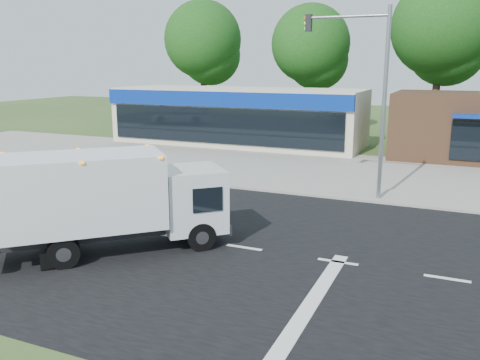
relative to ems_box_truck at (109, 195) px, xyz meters
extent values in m
plane|color=#385123|center=(3.69, 1.89, -1.80)|extent=(120.00, 120.00, 0.00)
cube|color=black|center=(3.69, 1.89, -1.79)|extent=(60.00, 14.00, 0.02)
cube|color=gray|center=(3.69, 10.09, -1.74)|extent=(60.00, 2.40, 0.12)
cube|color=gray|center=(3.69, 15.89, -1.79)|extent=(60.00, 9.00, 0.02)
cube|color=silver|center=(-5.31, 1.89, -1.78)|extent=(1.20, 0.15, 0.01)
cube|color=silver|center=(-2.31, 1.89, -1.78)|extent=(1.20, 0.15, 0.01)
cube|color=silver|center=(0.69, 1.89, -1.78)|extent=(1.20, 0.15, 0.01)
cube|color=silver|center=(3.69, 1.89, -1.78)|extent=(1.20, 0.15, 0.01)
cube|color=silver|center=(6.69, 1.89, -1.78)|extent=(1.20, 0.15, 0.01)
cube|color=silver|center=(9.69, 1.89, -1.78)|extent=(1.20, 0.15, 0.01)
cube|color=silver|center=(6.69, -1.11, -1.78)|extent=(0.40, 7.00, 0.01)
cube|color=black|center=(-0.56, -0.53, -1.13)|extent=(4.09, 3.94, 0.33)
cube|color=silver|center=(1.88, 1.78, -0.33)|extent=(2.78, 2.78, 1.99)
cube|color=black|center=(2.54, 2.40, -0.14)|extent=(1.34, 1.40, 0.85)
cube|color=white|center=(-0.56, -0.53, 0.19)|extent=(5.00, 4.91, 2.23)
cube|color=orange|center=(-0.56, -0.53, 1.28)|extent=(4.89, 4.80, 0.08)
cylinder|color=black|center=(1.30, 2.47, -1.34)|extent=(0.86, 0.83, 0.91)
cylinder|color=black|center=(2.54, 1.16, -1.34)|extent=(0.86, 0.83, 0.91)
cylinder|color=black|center=(-1.69, -0.30, -1.34)|extent=(0.86, 0.83, 0.91)
cylinder|color=black|center=(-0.39, -1.67, -1.34)|extent=(0.86, 0.83, 0.91)
imported|color=tan|center=(-3.51, 0.01, -0.99)|extent=(0.70, 0.60, 1.62)
sphere|color=white|center=(-3.51, 0.01, -0.21)|extent=(0.28, 0.28, 0.28)
cube|color=beige|center=(-5.31, 21.89, 0.20)|extent=(18.00, 6.00, 4.00)
cube|color=navy|center=(-5.31, 18.84, 1.60)|extent=(18.00, 0.30, 1.00)
cube|color=black|center=(-5.31, 18.84, -0.20)|extent=(17.00, 0.12, 2.40)
cube|color=#382316|center=(10.69, 21.89, 0.20)|extent=(10.00, 6.00, 4.00)
cube|color=black|center=(10.69, 18.84, -0.30)|extent=(3.00, 0.12, 2.20)
cylinder|color=gray|center=(6.69, 9.49, 2.20)|extent=(0.18, 0.18, 8.00)
cylinder|color=gray|center=(4.99, 9.49, 5.80)|extent=(3.40, 0.12, 0.12)
cube|color=black|center=(3.39, 9.49, 5.60)|extent=(0.25, 0.25, 0.70)
cylinder|color=#332114|center=(-12.31, 29.89, 1.88)|extent=(0.56, 0.56, 7.35)
sphere|color=#174513|center=(-12.31, 29.89, 6.08)|extent=(6.93, 6.93, 6.93)
sphere|color=#174513|center=(-11.81, 30.39, 4.71)|extent=(5.46, 5.46, 5.46)
cylinder|color=#332114|center=(-2.31, 29.89, 1.63)|extent=(0.56, 0.56, 6.86)
sphere|color=#174513|center=(-2.31, 29.89, 5.55)|extent=(6.47, 6.47, 6.47)
sphere|color=#174513|center=(-1.81, 30.39, 4.28)|extent=(5.10, 5.10, 5.10)
cylinder|color=#332114|center=(7.69, 29.89, 2.12)|extent=(0.56, 0.56, 7.84)
sphere|color=#174513|center=(7.69, 29.89, 6.60)|extent=(7.39, 7.39, 7.39)
sphere|color=#174513|center=(8.19, 30.39, 5.15)|extent=(5.82, 5.82, 5.82)
camera|label=1|loc=(9.65, -12.13, 3.91)|focal=38.00mm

